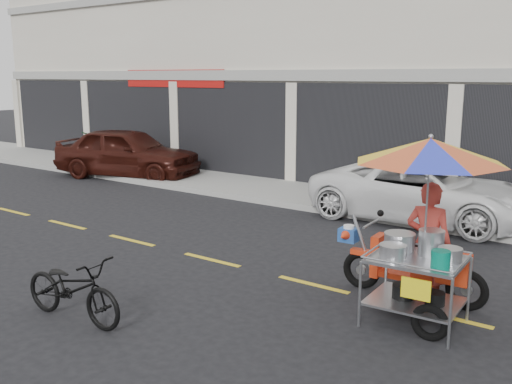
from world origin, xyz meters
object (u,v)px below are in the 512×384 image
Objects in this scene: maroon_sedan at (127,152)px; food_vendor_rig at (426,202)px; white_pickup at (423,191)px; near_bicycle at (73,288)px.

food_vendor_rig is at bearing -128.40° from maroon_sedan.
white_pickup is 7.82m from near_bicycle.
food_vendor_rig reaches higher than white_pickup.
maroon_sedan is at bearing 40.55° from near_bicycle.
near_bicycle is 0.67× the size of food_vendor_rig.
white_pickup is 2.88× the size of near_bicycle.
food_vendor_rig reaches higher than maroon_sedan.
near_bicycle is at bearing -144.41° from food_vendor_rig.
maroon_sedan is 10.65m from near_bicycle.
white_pickup is at bearing 106.87° from food_vendor_rig.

